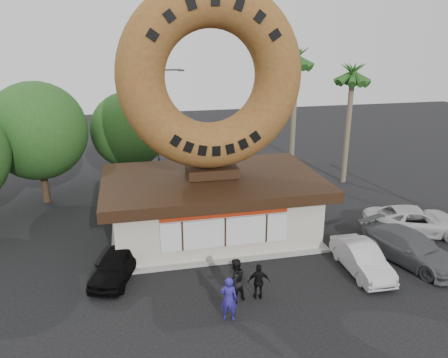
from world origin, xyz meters
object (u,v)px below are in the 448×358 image
car_white (415,221)px  car_silver (362,259)px  car_grey (410,247)px  donut_shop (212,204)px  car_black (116,265)px  person_right (259,282)px  street_lamp (159,119)px  person_center (235,280)px  person_left (229,299)px  giant_donut (211,77)px

car_white → car_silver: bearing=137.1°
car_grey → car_white: car_grey is taller
donut_shop → car_black: donut_shop is taller
person_right → car_black: 6.39m
person_right → car_grey: (7.86, 1.38, -0.05)m
street_lamp → car_black: size_ratio=2.14×
car_grey → car_white: (2.15, 2.65, -0.00)m
street_lamp → person_center: 16.69m
car_silver → car_white: (4.83, 3.02, 0.07)m
street_lamp → person_left: bearing=-86.6°
car_silver → person_right: bearing=-167.7°
person_right → car_silver: (5.17, 1.01, -0.12)m
person_left → person_right: (1.51, 1.10, -0.13)m
car_black → car_white: bearing=23.3°
car_silver → car_white: 5.70m
giant_donut → street_lamp: giant_donut is taller
person_left → person_center: size_ratio=0.96×
giant_donut → person_center: giant_donut is taller
car_black → car_grey: (13.56, -1.49, 0.09)m
person_right → giant_donut: bearing=-74.4°
street_lamp → giant_donut: bearing=-79.5°
car_grey → car_white: bearing=31.5°
person_center → car_white: size_ratio=0.36×
giant_donut → car_silver: (5.85, -5.27, -7.67)m
car_grey → street_lamp: bearing=105.5°
car_silver → car_white: bearing=33.3°
person_left → car_silver: 7.01m
person_right → car_white: 10.79m
person_left → street_lamp: bearing=-68.1°
giant_donut → car_grey: (8.54, -4.89, -7.60)m
person_right → car_grey: person_right is taller
person_right → car_black: size_ratio=0.41×
person_right → donut_shop: bearing=-74.4°
donut_shop → person_left: 7.45m
giant_donut → car_silver: 10.99m
giant_donut → car_white: (10.69, -2.24, -7.60)m
donut_shop → street_lamp: size_ratio=1.40×
giant_donut → street_lamp: 10.87m
person_center → person_right: (0.99, -0.04, -0.16)m
street_lamp → person_right: street_lamp is taller
street_lamp → person_center: bearing=-84.6°
person_center → person_right: size_ratio=1.21×
car_grey → car_silver: bearing=168.5°
donut_shop → person_left: (-0.83, -7.36, -0.86)m
car_black → car_grey: bearing=12.8°
street_lamp → car_silver: 17.52m
donut_shop → person_right: donut_shop is taller
person_center → car_grey: bearing=166.9°
donut_shop → car_silver: 7.94m
car_silver → car_white: size_ratio=0.76×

